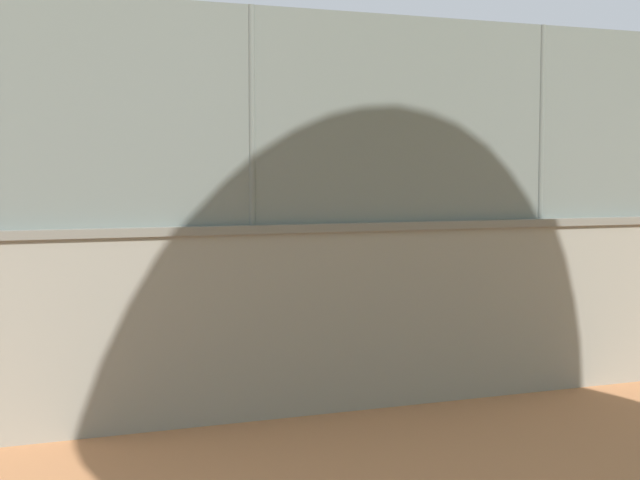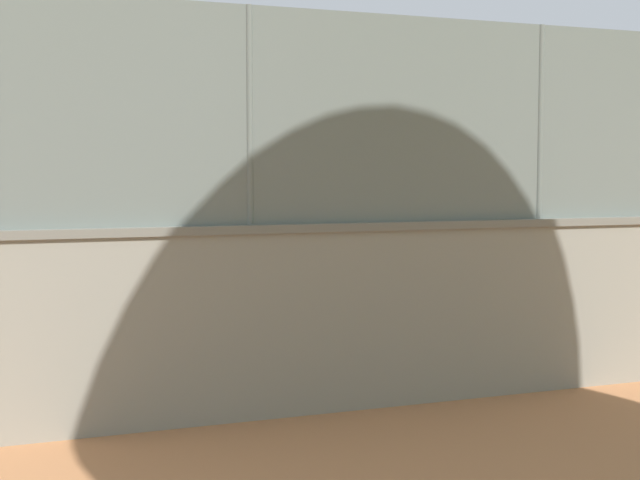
{
  "view_description": "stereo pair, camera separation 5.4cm",
  "coord_description": "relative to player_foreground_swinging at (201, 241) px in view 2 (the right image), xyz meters",
  "views": [
    {
      "loc": [
        4.99,
        21.98,
        2.36
      ],
      "look_at": [
        0.19,
        8.77,
        1.31
      ],
      "focal_mm": 50.98,
      "sensor_mm": 36.0,
      "label": 1
    },
    {
      "loc": [
        4.94,
        22.0,
        2.36
      ],
      "look_at": [
        0.19,
        8.77,
        1.31
      ],
      "focal_mm": 50.98,
      "sensor_mm": 36.0,
      "label": 2
    }
  ],
  "objects": [
    {
      "name": "ground_plane",
      "position": [
        -0.94,
        -3.54,
        -0.94
      ],
      "size": [
        260.0,
        260.0,
        0.0
      ],
      "primitive_type": "plane",
      "color": "#B27247"
    },
    {
      "name": "player_at_service_line",
      "position": [
        -5.32,
        3.47,
        -0.08
      ],
      "size": [
        0.99,
        0.69,
        1.48
      ],
      "color": "#591919",
      "rests_on": "ground_plane"
    },
    {
      "name": "player_foreground_swinging",
      "position": [
        0.0,
        0.0,
        0.0
      ],
      "size": [
        1.26,
        0.75,
        1.6
      ],
      "color": "navy",
      "rests_on": "ground_plane"
    },
    {
      "name": "perimeter_wall",
      "position": [
        -1.51,
        10.06,
        -0.0
      ],
      "size": [
        26.39,
        0.89,
        1.87
      ],
      "color": "gray",
      "rests_on": "ground_plane"
    },
    {
      "name": "fence_panel_on_wall",
      "position": [
        -1.51,
        10.06,
        1.95
      ],
      "size": [
        25.93,
        0.63,
        2.06
      ],
      "color": "slate",
      "rests_on": "perimeter_wall"
    },
    {
      "name": "sports_ball",
      "position": [
        1.17,
        2.42,
        0.18
      ],
      "size": [
        0.24,
        0.24,
        0.24
      ],
      "primitive_type": "sphere",
      "color": "#3399D8"
    }
  ]
}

